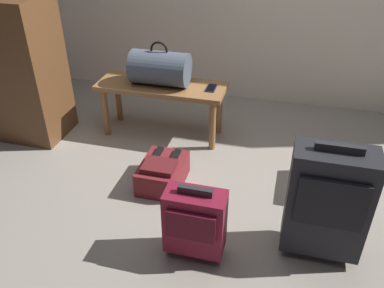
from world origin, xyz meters
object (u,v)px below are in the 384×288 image
(bench, at_px, (162,92))
(duffel_bag_slate, at_px, (160,68))
(cell_phone, at_px, (211,88))
(suitcase_small_burgundy, at_px, (195,221))
(suitcase_upright_charcoal, at_px, (327,201))
(backpack_maroon, at_px, (163,172))
(side_cabinet, at_px, (21,70))
(backpack_grey, at_px, (325,178))

(bench, distance_m, duffel_bag_slate, 0.20)
(cell_phone, xyz_separation_m, suitcase_small_burgundy, (0.18, -1.22, -0.20))
(duffel_bag_slate, distance_m, suitcase_small_burgundy, 1.38)
(bench, bearing_deg, suitcase_upright_charcoal, -39.51)
(backpack_maroon, bearing_deg, side_cabinet, 162.24)
(suitcase_small_burgundy, height_order, backpack_maroon, suitcase_small_burgundy)
(suitcase_small_burgundy, bearing_deg, cell_phone, 98.45)
(cell_phone, relative_size, backpack_grey, 0.38)
(suitcase_small_burgundy, bearing_deg, backpack_grey, 47.57)
(bench, height_order, suitcase_small_burgundy, suitcase_small_burgundy)
(cell_phone, bearing_deg, suitcase_upright_charcoal, -50.98)
(bench, distance_m, backpack_grey, 1.37)
(cell_phone, bearing_deg, suitcase_small_burgundy, -81.55)
(cell_phone, height_order, backpack_grey, cell_phone)
(bench, bearing_deg, side_cabinet, -166.55)
(suitcase_upright_charcoal, bearing_deg, bench, 140.49)
(bench, bearing_deg, backpack_grey, -19.16)
(suitcase_upright_charcoal, distance_m, backpack_maroon, 1.11)
(cell_phone, distance_m, suitcase_upright_charcoal, 1.33)
(bench, height_order, suitcase_upright_charcoal, suitcase_upright_charcoal)
(duffel_bag_slate, distance_m, cell_phone, 0.42)
(suitcase_small_burgundy, distance_m, side_cabinet, 1.90)
(suitcase_upright_charcoal, distance_m, side_cabinet, 2.40)
(bench, bearing_deg, duffel_bag_slate, -180.00)
(cell_phone, xyz_separation_m, backpack_grey, (0.88, -0.46, -0.35))
(bench, xyz_separation_m, side_cabinet, (-1.04, -0.25, 0.18))
(suitcase_upright_charcoal, bearing_deg, suitcase_small_burgundy, -163.69)
(suitcase_small_burgundy, xyz_separation_m, backpack_grey, (0.70, 0.76, -0.15))
(duffel_bag_slate, height_order, suitcase_small_burgundy, duffel_bag_slate)
(suitcase_upright_charcoal, bearing_deg, backpack_maroon, 160.43)
(suitcase_upright_charcoal, xyz_separation_m, backpack_maroon, (-1.02, 0.36, -0.27))
(bench, distance_m, cell_phone, 0.40)
(duffel_bag_slate, relative_size, suitcase_upright_charcoal, 0.63)
(suitcase_upright_charcoal, xyz_separation_m, backpack_grey, (0.04, 0.57, -0.27))
(bench, relative_size, side_cabinet, 0.91)
(bench, relative_size, cell_phone, 6.94)
(bench, distance_m, suitcase_small_burgundy, 1.34)
(suitcase_small_burgundy, bearing_deg, suitcase_upright_charcoal, 16.31)
(bench, relative_size, backpack_maroon, 2.63)
(suitcase_upright_charcoal, relative_size, side_cabinet, 0.64)
(backpack_maroon, bearing_deg, backpack_grey, 11.15)
(side_cabinet, bearing_deg, backpack_maroon, -17.76)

